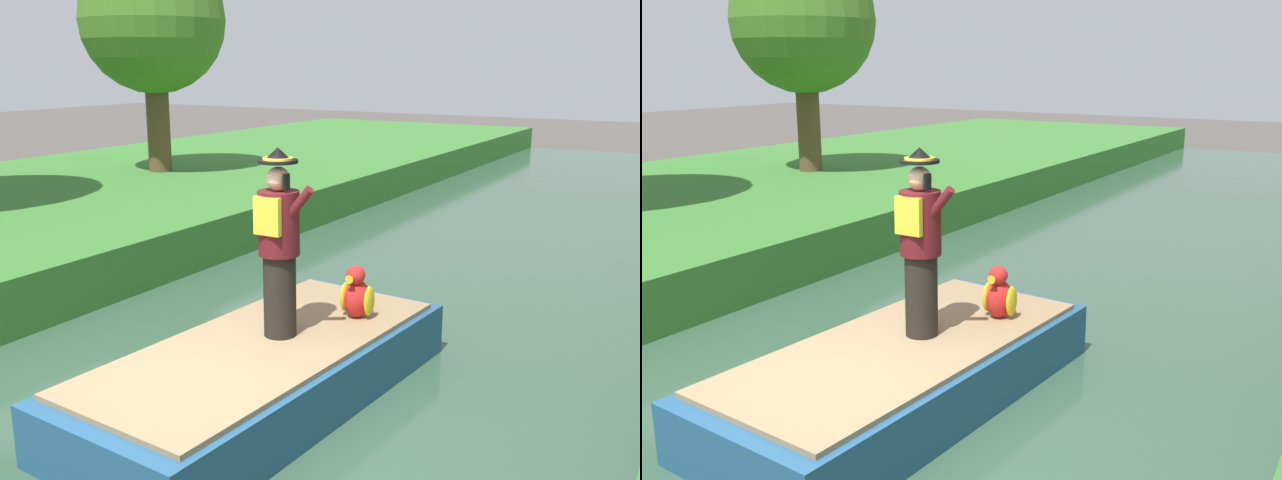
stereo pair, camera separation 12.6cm
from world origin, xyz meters
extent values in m
plane|color=#4C4742|center=(0.00, 0.00, 0.00)|extent=(80.00, 80.00, 0.00)
cube|color=#33513D|center=(0.00, 0.00, 0.05)|extent=(6.88, 48.00, 0.10)
cube|color=#23517A|center=(0.00, 1.10, 0.38)|extent=(2.08, 4.31, 0.56)
cube|color=#997A56|center=(0.00, 1.10, 0.69)|extent=(1.92, 3.97, 0.05)
cylinder|color=black|center=(0.03, 1.34, 1.12)|extent=(0.32, 0.32, 0.82)
cylinder|color=#561419|center=(0.03, 1.34, 1.84)|extent=(0.40, 0.40, 0.62)
cube|color=gold|center=(0.03, 1.15, 1.94)|extent=(0.28, 0.06, 0.36)
sphere|color=#DBA884|center=(0.03, 1.34, 2.27)|extent=(0.23, 0.23, 0.23)
cylinder|color=black|center=(0.03, 1.34, 2.43)|extent=(0.38, 0.38, 0.03)
cone|color=black|center=(0.03, 1.34, 2.50)|extent=(0.26, 0.26, 0.12)
cylinder|color=gold|center=(0.03, 1.34, 2.46)|extent=(0.29, 0.29, 0.02)
cylinder|color=#561419|center=(0.25, 1.30, 2.02)|extent=(0.38, 0.09, 0.43)
cube|color=black|center=(0.16, 1.28, 2.26)|extent=(0.03, 0.08, 0.15)
ellipsoid|color=red|center=(0.44, 2.18, 0.91)|extent=(0.26, 0.32, 0.40)
sphere|color=red|center=(0.44, 2.14, 1.18)|extent=(0.20, 0.20, 0.20)
cone|color=yellow|center=(0.44, 2.04, 1.17)|extent=(0.09, 0.09, 0.09)
ellipsoid|color=yellow|center=(0.30, 2.18, 0.91)|extent=(0.08, 0.20, 0.32)
ellipsoid|color=yellow|center=(0.58, 2.18, 0.91)|extent=(0.08, 0.20, 0.32)
cylinder|color=brown|center=(-7.91, 8.23, 1.98)|extent=(0.52, 0.52, 2.24)
sphere|color=#467726|center=(-7.91, 8.23, 4.23)|extent=(3.23, 3.23, 3.23)
camera|label=1|loc=(3.78, -4.20, 3.33)|focal=40.46mm
camera|label=2|loc=(3.88, -4.14, 3.33)|focal=40.46mm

